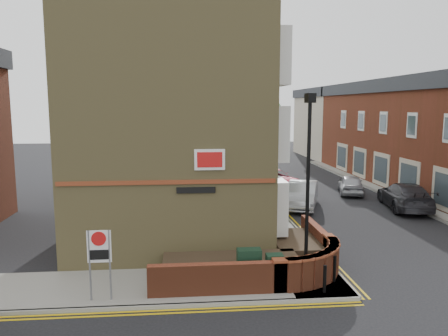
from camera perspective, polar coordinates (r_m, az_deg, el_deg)
ground at (r=14.07m, az=5.34°, el=-17.27°), size 120.00×120.00×0.00m
pavement_corner at (r=15.25m, az=-9.26°, el=-15.02°), size 13.00×3.00×0.12m
pavement_main at (r=29.44m, az=3.48°, el=-3.57°), size 2.00×32.00×0.12m
pavement_far at (r=30.37m, az=25.43°, el=-3.99°), size 4.00×40.00×0.12m
kerb_side at (r=13.88m, az=-9.71°, el=-17.45°), size 13.00×0.15×0.12m
kerb_main_near at (r=29.60m, az=5.40°, el=-3.52°), size 0.15×32.00×0.12m
kerb_main_far at (r=29.41m, az=22.07°, el=-4.17°), size 0.15×40.00×0.12m
yellow_lines_side at (r=13.68m, az=-9.79°, el=-18.11°), size 13.00×0.28×0.01m
yellow_lines_main at (r=29.66m, az=5.87°, el=-3.61°), size 0.28×32.00×0.01m
corner_building at (r=20.49m, az=-6.55°, el=8.64°), size 8.95×10.40×13.60m
garden_wall at (r=16.33m, az=3.70°, el=-13.54°), size 6.80×6.00×1.20m
lamppost at (r=14.51m, az=10.88°, el=-2.68°), size 0.25×0.50×6.30m
utility_cabinet_large at (r=14.92m, az=3.28°, el=-12.72°), size 0.80×0.45×1.20m
utility_cabinet_small at (r=14.80m, az=6.61°, el=-13.15°), size 0.55×0.40×1.10m
bollard_near at (r=14.67m, az=13.01°, el=-13.93°), size 0.11×0.11×0.90m
bollard_far at (r=15.56m, az=14.23°, el=-12.66°), size 0.11×0.11×0.90m
zone_sign at (r=13.95m, az=-15.97°, el=-10.51°), size 0.72×0.07×2.20m
far_terrace at (r=34.04m, az=24.61°, el=4.06°), size 5.40×30.40×8.00m
far_terrace_cream at (r=53.28m, az=13.34°, el=5.80°), size 5.40×12.40×8.00m
tree_near at (r=26.93m, az=4.20°, el=5.30°), size 3.64×3.65×6.70m
tree_mid at (r=34.82m, az=2.04°, el=6.77°), size 4.03×4.03×7.42m
tree_far at (r=42.77m, az=0.68°, el=6.66°), size 3.81×3.81×7.00m
traffic_light_assembly at (r=37.93m, az=2.06°, el=3.23°), size 0.20×0.16×4.20m
silver_car_near at (r=26.45m, az=10.17°, el=-3.46°), size 3.11×4.92×1.53m
red_car_main at (r=31.51m, az=6.36°, el=-1.54°), size 4.27×5.95×1.51m
grey_car_far at (r=27.81m, az=22.56°, el=-3.38°), size 3.14×5.65×1.55m
silver_car_far at (r=31.27m, az=16.25°, el=-2.07°), size 2.59×4.16×1.32m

